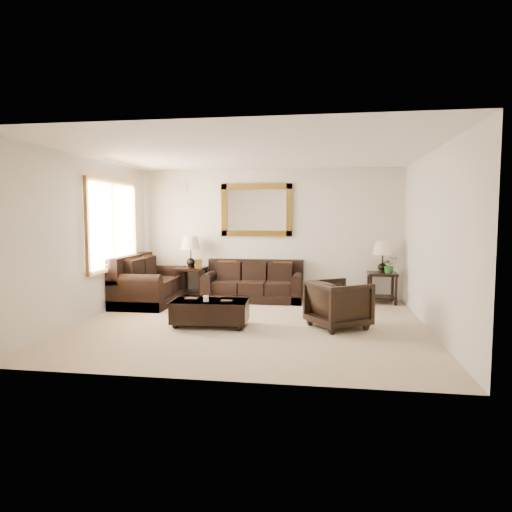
% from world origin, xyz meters
% --- Properties ---
extents(room, '(5.51, 5.01, 2.71)m').
position_xyz_m(room, '(0.00, 0.00, 1.35)').
color(room, tan).
rests_on(room, ground).
extents(window, '(0.07, 1.96, 1.66)m').
position_xyz_m(window, '(-2.70, 0.90, 1.55)').
color(window, white).
rests_on(window, room).
extents(mirror, '(1.50, 0.06, 1.10)m').
position_xyz_m(mirror, '(-0.27, 2.47, 1.85)').
color(mirror, '#48290E').
rests_on(mirror, room).
extents(air_vent, '(0.25, 0.02, 0.18)m').
position_xyz_m(air_vent, '(-1.90, 2.48, 2.35)').
color(air_vent, '#999999').
rests_on(air_vent, room).
extents(sofa, '(1.99, 0.86, 0.82)m').
position_xyz_m(sofa, '(-0.27, 2.10, 0.30)').
color(sofa, black).
rests_on(sofa, room).
extents(loveseat, '(1.01, 1.70, 0.96)m').
position_xyz_m(loveseat, '(-2.29, 1.43, 0.35)').
color(loveseat, black).
rests_on(loveseat, room).
extents(end_table_left, '(0.59, 0.59, 1.31)m').
position_xyz_m(end_table_left, '(-1.61, 2.16, 0.85)').
color(end_table_left, black).
rests_on(end_table_left, room).
extents(end_table_right, '(0.56, 0.56, 1.23)m').
position_xyz_m(end_table_right, '(2.29, 2.18, 0.80)').
color(end_table_right, black).
rests_on(end_table_right, room).
extents(coffee_table, '(1.23, 0.71, 0.51)m').
position_xyz_m(coffee_table, '(-0.60, -0.18, 0.25)').
color(coffee_table, black).
rests_on(coffee_table, room).
extents(armchair, '(1.05, 1.06, 0.81)m').
position_xyz_m(armchair, '(1.39, 0.01, 0.41)').
color(armchair, black).
rests_on(armchair, floor).
extents(potted_plant, '(0.34, 0.36, 0.25)m').
position_xyz_m(potted_plant, '(2.42, 2.08, 0.74)').
color(potted_plant, '#235E20').
rests_on(potted_plant, end_table_right).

